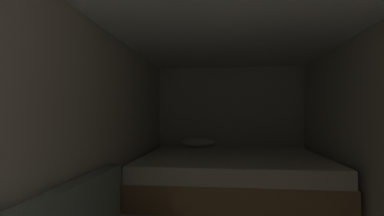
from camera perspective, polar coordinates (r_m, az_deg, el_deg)
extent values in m
cube|color=beige|center=(5.07, 7.53, -3.94)|extent=(2.59, 0.05, 2.12)
cube|color=beige|center=(2.73, -18.98, -6.33)|extent=(0.05, 5.14, 2.12)
cube|color=white|center=(2.60, 8.82, 17.59)|extent=(2.59, 5.14, 0.05)
cube|color=#9E7247|center=(4.08, 7.92, -15.69)|extent=(2.37, 2.07, 0.57)
cube|color=beige|center=(4.00, 7.91, -10.44)|extent=(2.33, 2.03, 0.19)
ellipsoid|color=white|center=(4.82, 1.20, -6.76)|extent=(0.55, 0.32, 0.16)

